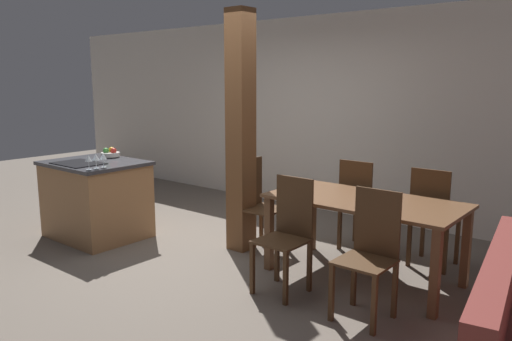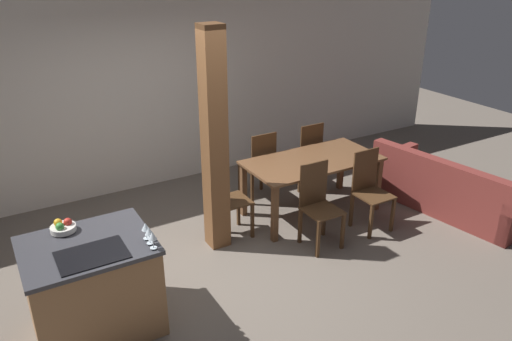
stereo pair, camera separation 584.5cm
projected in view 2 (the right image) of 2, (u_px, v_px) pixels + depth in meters
name	position (u px, v px, depth m)	size (l,w,h in m)	color
ground_plane	(219.00, 266.00, 5.54)	(16.00, 16.00, 0.00)	#665B51
wall_back	(137.00, 97.00, 6.94)	(11.20, 0.08, 2.70)	silver
kitchen_island	(93.00, 287.00, 4.46)	(1.10, 0.90, 0.91)	#9E7047
fruit_bowl	(63.00, 227.00, 4.45)	(0.22, 0.22, 0.11)	silver
wine_glass_near	(153.00, 236.00, 4.16)	(0.07, 0.07, 0.16)	silver
wine_glass_middle	(149.00, 232.00, 4.23)	(0.07, 0.07, 0.16)	silver
wine_glass_far	(146.00, 227.00, 4.30)	(0.07, 0.07, 0.16)	silver
dining_table	(312.00, 167.00, 6.44)	(1.75, 0.89, 0.76)	brown
dining_chair_near_left	(318.00, 204.00, 5.78)	(0.40, 0.40, 1.00)	#472D19
dining_chair_near_right	(370.00, 189.00, 6.14)	(0.40, 0.40, 1.00)	#472D19
dining_chair_far_left	(260.00, 165.00, 6.84)	(0.40, 0.40, 1.00)	#472D19
dining_chair_far_right	(307.00, 154.00, 7.20)	(0.40, 0.40, 1.00)	#472D19
dining_chair_head_end	(226.00, 198.00, 5.91)	(0.40, 0.40, 1.00)	#472D19
couch	(450.00, 190.00, 6.71)	(1.20, 2.14, 0.78)	maroon
timber_post	(215.00, 143.00, 5.46)	(0.24, 0.24, 2.55)	brown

